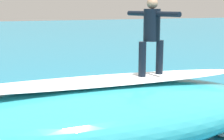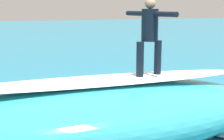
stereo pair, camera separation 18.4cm
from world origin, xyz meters
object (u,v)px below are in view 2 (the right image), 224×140
surfer_riding (150,31)px  surfer_paddling (86,85)px  surfboard_riding (149,77)px  surfboard_paddling (90,90)px

surfer_riding → surfer_paddling: bearing=-103.0°
surfboard_riding → surfer_riding: size_ratio=1.33×
surfboard_riding → surfer_paddling: 4.78m
surfer_riding → surfboard_paddling: surfer_riding is taller
surfer_riding → surfer_paddling: 5.12m
surfboard_riding → surfer_paddling: bearing=-103.0°
surfer_riding → surfboard_paddling: 5.14m
surfer_riding → surfer_paddling: (-0.07, -4.61, -2.21)m
surfer_paddling → surfer_riding: bearing=-59.6°
surfboard_riding → surfboard_paddling: 4.77m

